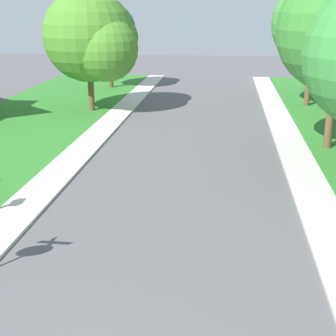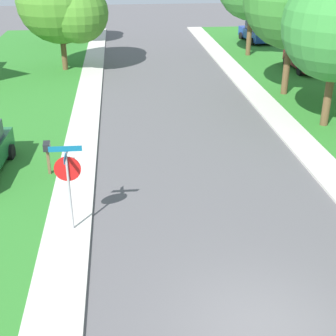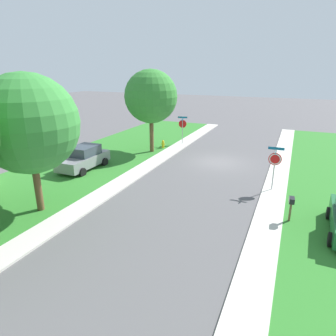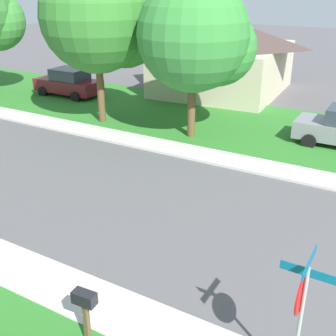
{
  "view_description": "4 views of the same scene",
  "coord_description": "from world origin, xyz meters",
  "px_view_note": "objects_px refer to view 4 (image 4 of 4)",
  "views": [
    {
      "loc": [
        1.57,
        -4.83,
        6.2
      ],
      "look_at": [
        -0.1,
        9.5,
        1.4
      ],
      "focal_mm": 52.52,
      "sensor_mm": 36.0,
      "label": 1
    },
    {
      "loc": [
        -2.94,
        -7.54,
        7.85
      ],
      "look_at": [
        -1.55,
        5.65,
        1.4
      ],
      "focal_mm": 50.13,
      "sensor_mm": 36.0,
      "label": 2
    },
    {
      "loc": [
        -5.35,
        22.75,
        7.2
      ],
      "look_at": [
        1.46,
        6.82,
        1.4
      ],
      "focal_mm": 31.99,
      "sensor_mm": 36.0,
      "label": 3
    },
    {
      "loc": [
        -10.57,
        3.67,
        6.87
      ],
      "look_at": [
        0.12,
        9.8,
        1.4
      ],
      "focal_mm": 45.79,
      "sensor_mm": 36.0,
      "label": 4
    }
  ],
  "objects_px": {
    "stop_sign_far_corner": "(301,301)",
    "house_right_setback": "(224,55)",
    "tree_across_right": "(103,20)",
    "car_maroon_across_road": "(69,83)",
    "tree_sidewalk_far": "(200,39)",
    "mailbox": "(85,305)"
  },
  "relations": [
    {
      "from": "stop_sign_far_corner",
      "to": "tree_across_right",
      "type": "bearing_deg",
      "value": 48.44
    },
    {
      "from": "stop_sign_far_corner",
      "to": "car_maroon_across_road",
      "type": "xyz_separation_m",
      "value": [
        14.0,
        17.81,
        -1.01
      ]
    },
    {
      "from": "tree_across_right",
      "to": "car_maroon_across_road",
      "type": "bearing_deg",
      "value": 61.14
    },
    {
      "from": "house_right_setback",
      "to": "mailbox",
      "type": "distance_m",
      "value": 22.1
    },
    {
      "from": "tree_across_right",
      "to": "mailbox",
      "type": "relative_size",
      "value": 6.02
    },
    {
      "from": "car_maroon_across_road",
      "to": "tree_across_right",
      "type": "xyz_separation_m",
      "value": [
        -2.93,
        -5.32,
        4.17
      ]
    },
    {
      "from": "tree_sidewalk_far",
      "to": "mailbox",
      "type": "bearing_deg",
      "value": -163.59
    },
    {
      "from": "mailbox",
      "to": "tree_sidewalk_far",
      "type": "bearing_deg",
      "value": 16.41
    },
    {
      "from": "stop_sign_far_corner",
      "to": "tree_across_right",
      "type": "height_order",
      "value": "tree_across_right"
    },
    {
      "from": "car_maroon_across_road",
      "to": "house_right_setback",
      "type": "height_order",
      "value": "house_right_setback"
    },
    {
      "from": "tree_sidewalk_far",
      "to": "tree_across_right",
      "type": "xyz_separation_m",
      "value": [
        -0.21,
        5.01,
        0.57
      ]
    },
    {
      "from": "tree_across_right",
      "to": "mailbox",
      "type": "height_order",
      "value": "tree_across_right"
    },
    {
      "from": "tree_across_right",
      "to": "house_right_setback",
      "type": "bearing_deg",
      "value": -15.88
    },
    {
      "from": "stop_sign_far_corner",
      "to": "house_right_setback",
      "type": "relative_size",
      "value": 0.29
    },
    {
      "from": "stop_sign_far_corner",
      "to": "tree_sidewalk_far",
      "type": "xyz_separation_m",
      "value": [
        11.28,
        7.48,
        2.59
      ]
    },
    {
      "from": "car_maroon_across_road",
      "to": "house_right_setback",
      "type": "bearing_deg",
      "value": -52.51
    },
    {
      "from": "stop_sign_far_corner",
      "to": "mailbox",
      "type": "distance_m",
      "value": 4.08
    },
    {
      "from": "stop_sign_far_corner",
      "to": "tree_across_right",
      "type": "distance_m",
      "value": 16.98
    },
    {
      "from": "tree_sidewalk_far",
      "to": "tree_across_right",
      "type": "distance_m",
      "value": 5.05
    },
    {
      "from": "car_maroon_across_road",
      "to": "tree_across_right",
      "type": "distance_m",
      "value": 7.37
    },
    {
      "from": "tree_across_right",
      "to": "mailbox",
      "type": "bearing_deg",
      "value": -144.64
    },
    {
      "from": "tree_sidewalk_far",
      "to": "mailbox",
      "type": "distance_m",
      "value": 13.41
    }
  ]
}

